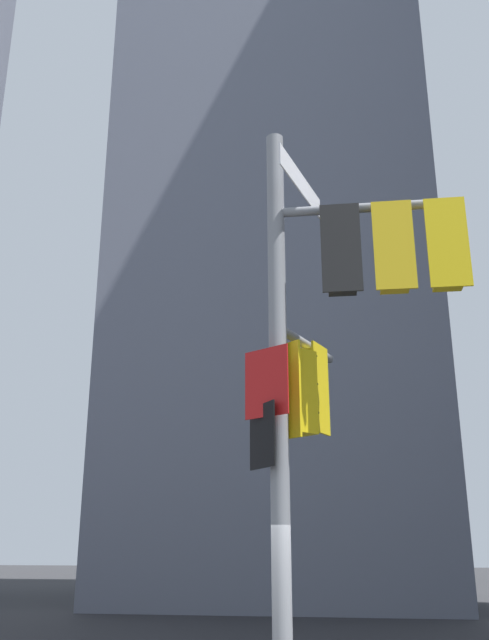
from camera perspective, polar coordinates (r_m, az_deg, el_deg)
name	(u,v)px	position (r m, az deg, el deg)	size (l,w,h in m)	color
building_mid_block	(278,155)	(35.69, 2.83, 13.65)	(13.17, 13.17, 42.10)	slate
signal_pole_assembly	(330,345)	(8.20, 7.14, -2.13)	(2.68, 2.45, 7.39)	gray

